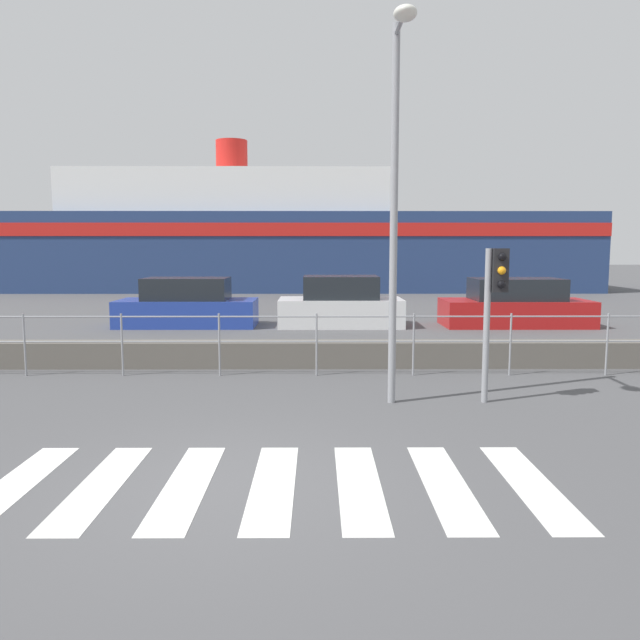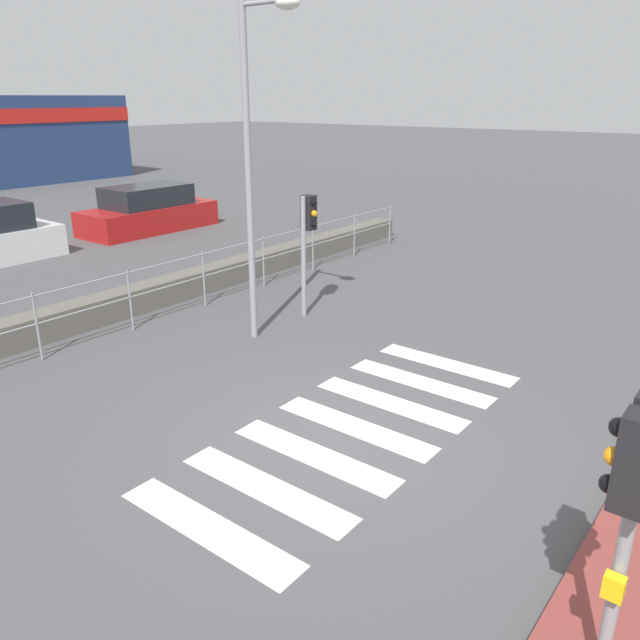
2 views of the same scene
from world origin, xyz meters
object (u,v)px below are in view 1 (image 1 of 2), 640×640
Objects in this scene: traffic_light_far at (495,290)px; parked_car_red at (515,306)px; parked_car_blue at (187,306)px; ferry_boat at (287,240)px; parked_car_white at (341,305)px; streetlamp at (396,170)px.

parked_car_red is (3.43, 9.66, -1.16)m from traffic_light_far.
traffic_light_far reaches higher than parked_car_blue.
ferry_boat is 17.45m from parked_car_white.
streetlamp is at bearing -171.75° from traffic_light_far.
ferry_boat is at bearing 98.21° from parked_car_white.
traffic_light_far reaches higher than parked_car_red.
ferry_boat is (-2.92, 27.02, -0.77)m from streetlamp.
parked_car_blue is 0.95× the size of parked_car_red.
ferry_boat reaches higher than streetlamp.
parked_car_white is (-0.45, 9.89, -2.95)m from streetlamp.
parked_car_blue is at bearing 125.32° from traffic_light_far.
ferry_boat is at bearing 82.29° from parked_car_blue.
ferry_boat is 8.54× the size of parked_car_white.
traffic_light_far is at bearing -78.01° from parked_car_white.
streetlamp reaches higher than parked_car_white.
parked_car_red is (7.95, -17.13, -2.21)m from ferry_boat.
parked_car_white is (4.79, 0.00, 0.02)m from parked_car_blue.
parked_car_blue is 10.27m from parked_car_red.
streetlamp is at bearing -116.98° from parked_car_red.
parked_car_white is at bearing 0.00° from parked_car_blue.
traffic_light_far is 0.54× the size of parked_car_red.
ferry_boat reaches higher than parked_car_white.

